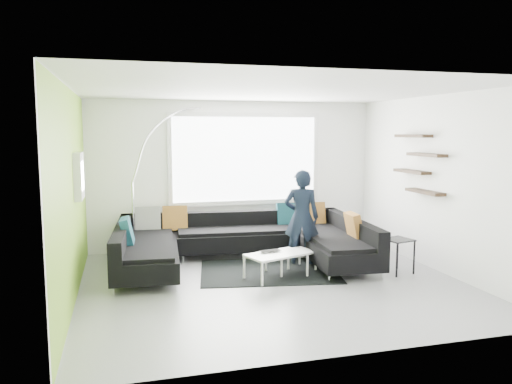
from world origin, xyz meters
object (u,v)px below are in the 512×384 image
at_px(laptop, 272,252).
at_px(person, 302,217).
at_px(arc_lamp, 132,182).
at_px(sectional_sofa, 242,243).
at_px(coffee_table, 284,263).
at_px(side_table, 397,256).

bearing_deg(laptop, person, 29.03).
relative_size(arc_lamp, laptop, 7.25).
relative_size(sectional_sofa, laptop, 11.42).
distance_m(coffee_table, laptop, 0.30).
distance_m(sectional_sofa, arc_lamp, 2.25).
bearing_deg(laptop, coffee_table, 4.97).
height_order(coffee_table, laptop, laptop).
height_order(sectional_sofa, laptop, sectional_sofa).
height_order(coffee_table, person, person).
height_order(arc_lamp, laptop, arc_lamp).
relative_size(sectional_sofa, coffee_table, 3.65).
distance_m(arc_lamp, person, 3.01).
bearing_deg(arc_lamp, side_table, -41.70).
bearing_deg(side_table, person, 143.90).
bearing_deg(coffee_table, person, 28.19).
relative_size(coffee_table, arc_lamp, 0.43).
height_order(sectional_sofa, arc_lamp, arc_lamp).
bearing_deg(arc_lamp, sectional_sofa, -46.16).
bearing_deg(coffee_table, laptop, 176.80).
xyz_separation_m(arc_lamp, side_table, (3.98, -2.12, -1.07)).
xyz_separation_m(arc_lamp, laptop, (2.01, -1.80, -0.95)).
relative_size(coffee_table, laptop, 3.13).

